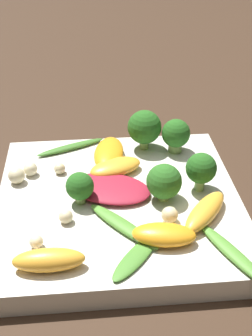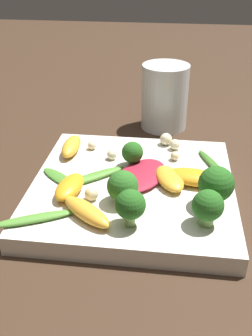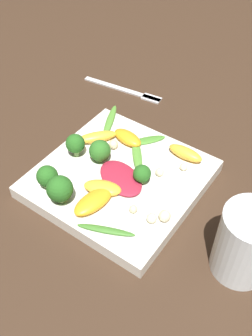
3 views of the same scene
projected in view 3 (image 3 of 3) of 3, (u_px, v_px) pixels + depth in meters
ground_plane at (120, 183)px, 0.66m from camera, size 2.40×2.40×0.00m
plate at (120, 179)px, 0.65m from camera, size 0.25×0.25×0.02m
drinking_glass at (246, 243)px, 0.51m from camera, size 0.08×0.08×0.11m
fork at (130, 91)px, 0.83m from camera, size 0.18×0.04×0.01m
radicchio_leaf_0 at (121, 178)px, 0.63m from camera, size 0.10×0.08×0.01m
orange_segment_0 at (185, 153)px, 0.66m from camera, size 0.06×0.02×0.02m
orange_segment_1 at (128, 138)px, 0.69m from camera, size 0.06×0.04×0.02m
orange_segment_2 at (104, 188)px, 0.61m from camera, size 0.07×0.05×0.02m
orange_segment_3 at (97, 137)px, 0.69m from camera, size 0.06×0.07×0.02m
orange_segment_4 at (94, 201)px, 0.59m from camera, size 0.04×0.08×0.02m
broccoli_floret_0 at (100, 151)px, 0.65m from camera, size 0.04×0.04×0.04m
broccoli_floret_1 at (60, 189)px, 0.58m from camera, size 0.04×0.04×0.05m
broccoli_floret_2 at (47, 177)px, 0.60m from camera, size 0.03×0.03×0.04m
broccoli_floret_3 at (75, 144)px, 0.65m from camera, size 0.03×0.03×0.04m
broccoli_floret_4 at (142, 174)px, 0.61m from camera, size 0.03×0.03×0.03m
arugula_sprig_0 at (106, 230)px, 0.56m from camera, size 0.08×0.04×0.01m
arugula_sprig_1 at (138, 155)px, 0.66m from camera, size 0.07×0.08×0.01m
arugula_sprig_2 at (110, 121)px, 0.73m from camera, size 0.05×0.09×0.01m
arugula_sprig_3 at (147, 140)px, 0.69m from camera, size 0.06×0.07×0.00m
macadamia_nut_0 at (133, 209)px, 0.58m from camera, size 0.01×0.01×0.01m
macadamia_nut_1 at (165, 216)px, 0.57m from camera, size 0.02×0.02×0.02m
macadamia_nut_2 at (160, 172)px, 0.63m from camera, size 0.01×0.01×0.01m
macadamia_nut_3 at (184, 167)px, 0.64m from camera, size 0.01×0.01×0.01m
macadamia_nut_4 at (152, 218)px, 0.57m from camera, size 0.02×0.02×0.02m
macadamia_nut_5 at (113, 145)px, 0.68m from camera, size 0.02×0.02×0.02m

